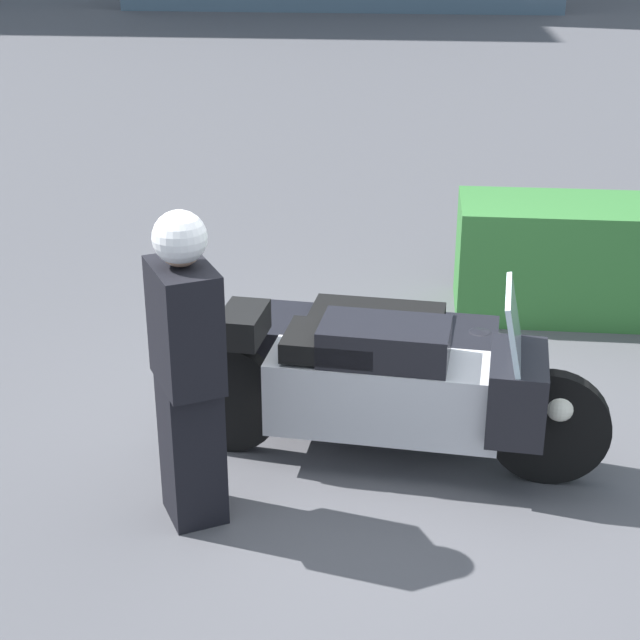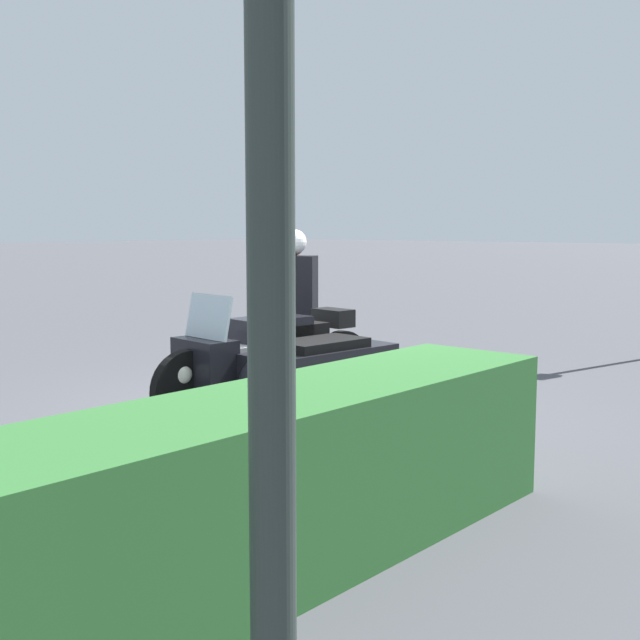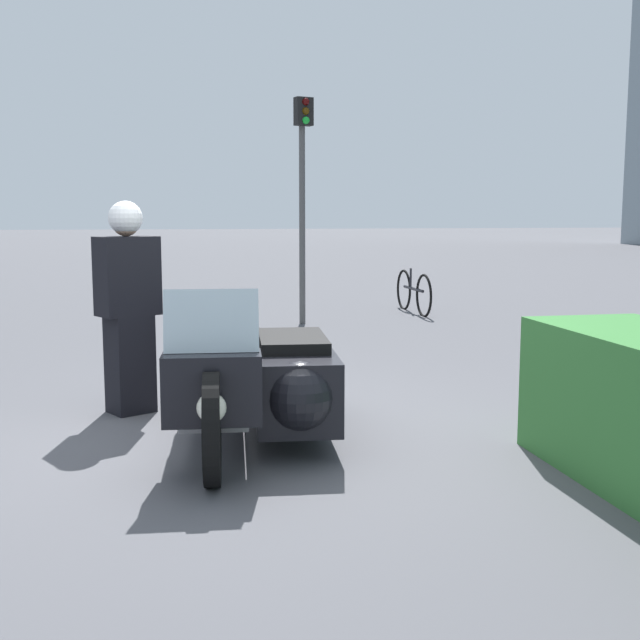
# 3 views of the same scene
# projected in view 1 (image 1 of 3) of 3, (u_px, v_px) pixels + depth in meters

# --- Properties ---
(ground_plane) EXTENTS (160.00, 160.00, 0.00)m
(ground_plane) POSITION_uv_depth(u_px,v_px,m) (372.00, 450.00, 6.05)
(ground_plane) COLOR #4C4C51
(police_motorcycle) EXTENTS (2.61, 1.32, 1.17)m
(police_motorcycle) POSITION_uv_depth(u_px,v_px,m) (396.00, 371.00, 5.97)
(police_motorcycle) COLOR black
(police_motorcycle) RESTS_ON ground
(officer_rider) EXTENTS (0.48, 0.55, 1.74)m
(officer_rider) POSITION_uv_depth(u_px,v_px,m) (187.00, 363.00, 5.06)
(officer_rider) COLOR black
(officer_rider) RESTS_ON ground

